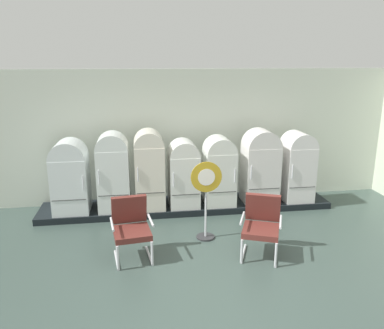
# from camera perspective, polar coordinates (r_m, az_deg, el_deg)

# --- Properties ---
(ground) EXTENTS (12.00, 10.00, 0.05)m
(ground) POSITION_cam_1_polar(r_m,az_deg,el_deg) (5.52, 3.69, -18.35)
(ground) COLOR #374842
(back_wall) EXTENTS (11.76, 0.12, 2.85)m
(back_wall) POSITION_cam_1_polar(r_m,az_deg,el_deg) (8.36, -1.39, 4.30)
(back_wall) COLOR silver
(back_wall) RESTS_ON ground
(display_plinth) EXTENTS (5.98, 0.95, 0.13)m
(display_plinth) POSITION_cam_1_polar(r_m,az_deg,el_deg) (8.14, -0.77, -6.10)
(display_plinth) COLOR black
(display_plinth) RESTS_ON ground
(refrigerator_0) EXTENTS (0.68, 0.72, 1.43)m
(refrigerator_0) POSITION_cam_1_polar(r_m,az_deg,el_deg) (7.84, -17.59, -1.41)
(refrigerator_0) COLOR white
(refrigerator_0) RESTS_ON display_plinth
(refrigerator_1) EXTENTS (0.62, 0.67, 1.55)m
(refrigerator_1) POSITION_cam_1_polar(r_m,az_deg,el_deg) (7.70, -11.60, -0.72)
(refrigerator_1) COLOR white
(refrigerator_1) RESTS_ON display_plinth
(refrigerator_2) EXTENTS (0.58, 0.73, 1.57)m
(refrigerator_2) POSITION_cam_1_polar(r_m,az_deg,el_deg) (7.72, -6.34, -0.35)
(refrigerator_2) COLOR silver
(refrigerator_2) RESTS_ON display_plinth
(refrigerator_3) EXTENTS (0.60, 0.68, 1.36)m
(refrigerator_3) POSITION_cam_1_polar(r_m,az_deg,el_deg) (7.78, -1.25, -1.04)
(refrigerator_3) COLOR white
(refrigerator_3) RESTS_ON display_plinth
(refrigerator_4) EXTENTS (0.61, 0.67, 1.41)m
(refrigerator_4) POSITION_cam_1_polar(r_m,az_deg,el_deg) (7.89, 4.07, -0.64)
(refrigerator_4) COLOR white
(refrigerator_4) RESTS_ON display_plinth
(refrigerator_5) EXTENTS (0.70, 0.64, 1.54)m
(refrigerator_5) POSITION_cam_1_polar(r_m,az_deg,el_deg) (8.08, 10.10, 0.02)
(refrigerator_5) COLOR white
(refrigerator_5) RESTS_ON display_plinth
(refrigerator_6) EXTENTS (0.60, 0.68, 1.46)m
(refrigerator_6) POSITION_cam_1_polar(r_m,az_deg,el_deg) (8.40, 15.32, 0.03)
(refrigerator_6) COLOR white
(refrigerator_6) RESTS_ON display_plinth
(armchair_left) EXTENTS (0.68, 0.74, 0.97)m
(armchair_left) POSITION_cam_1_polar(r_m,az_deg,el_deg) (6.16, -9.01, -8.88)
(armchair_left) COLOR silver
(armchair_left) RESTS_ON ground
(armchair_right) EXTENTS (0.78, 0.83, 0.97)m
(armchair_right) POSITION_cam_1_polar(r_m,az_deg,el_deg) (6.25, 10.24, -8.55)
(armchair_right) COLOR silver
(armchair_right) RESTS_ON ground
(sign_stand) EXTENTS (0.53, 0.32, 1.39)m
(sign_stand) POSITION_cam_1_polar(r_m,az_deg,el_deg) (6.60, 2.08, -5.16)
(sign_stand) COLOR #2D2D30
(sign_stand) RESTS_ON ground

